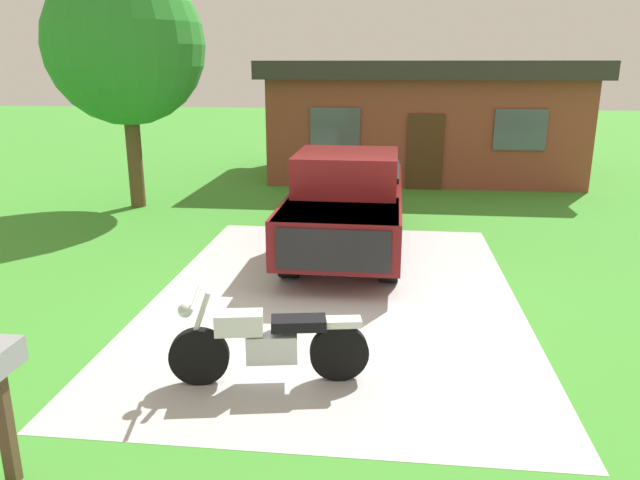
# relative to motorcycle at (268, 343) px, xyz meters

# --- Properties ---
(ground_plane) EXTENTS (80.00, 80.00, 0.00)m
(ground_plane) POSITION_rel_motorcycle_xyz_m (0.52, 2.67, -0.47)
(ground_plane) COLOR green
(driveway_pad) EXTENTS (5.47, 7.91, 0.01)m
(driveway_pad) POSITION_rel_motorcycle_xyz_m (0.52, 2.67, -0.47)
(driveway_pad) COLOR #BCBCBC
(driveway_pad) RESTS_ON ground
(motorcycle) EXTENTS (2.20, 0.75, 1.09)m
(motorcycle) POSITION_rel_motorcycle_xyz_m (0.00, 0.00, 0.00)
(motorcycle) COLOR black
(motorcycle) RESTS_ON ground
(pickup_truck) EXTENTS (2.06, 5.65, 1.90)m
(pickup_truck) POSITION_rel_motorcycle_xyz_m (0.52, 5.31, 0.48)
(pickup_truck) COLOR black
(pickup_truck) RESTS_ON ground
(shade_tree) EXTENTS (3.69, 3.69, 5.68)m
(shade_tree) POSITION_rel_motorcycle_xyz_m (-4.91, 8.20, 3.35)
(shade_tree) COLOR brown
(shade_tree) RESTS_ON ground
(neighbor_house) EXTENTS (9.60, 5.60, 3.50)m
(neighbor_house) POSITION_rel_motorcycle_xyz_m (2.26, 13.66, 1.32)
(neighbor_house) COLOR brown
(neighbor_house) RESTS_ON ground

